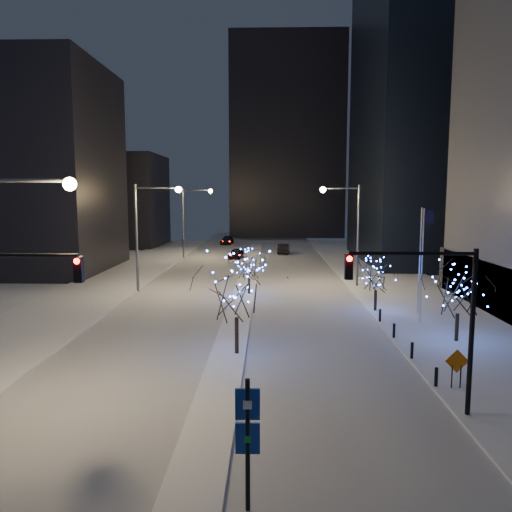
{
  "coord_description": "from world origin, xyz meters",
  "views": [
    {
      "loc": [
        2.33,
        -18.76,
        9.14
      ],
      "look_at": [
        1.44,
        14.47,
        5.0
      ],
      "focal_mm": 35.0,
      "sensor_mm": 36.0,
      "label": 1
    }
  ],
  "objects_px": {
    "street_lamp_w_far": "(190,213)",
    "holiday_tree_median_far": "(249,265)",
    "street_lamp_east": "(349,222)",
    "holiday_tree_plaza_far": "(376,276)",
    "car_far": "(227,240)",
    "traffic_signal_east": "(434,304)",
    "construction_sign": "(457,365)",
    "street_lamp_w_near": "(5,256)",
    "holiday_tree_plaza_near": "(459,291)",
    "car_mid": "(284,249)",
    "car_near": "(236,253)",
    "street_lamp_w_mid": "(147,223)",
    "holiday_tree_median_near": "(236,290)",
    "wayfinding_sign": "(248,431)"
  },
  "relations": [
    {
      "from": "street_lamp_w_far",
      "to": "holiday_tree_median_far",
      "type": "bearing_deg",
      "value": -70.18
    },
    {
      "from": "street_lamp_east",
      "to": "holiday_tree_plaza_far",
      "type": "distance_m",
      "value": 11.16
    },
    {
      "from": "street_lamp_w_far",
      "to": "car_far",
      "type": "bearing_deg",
      "value": 79.96
    },
    {
      "from": "traffic_signal_east",
      "to": "car_far",
      "type": "height_order",
      "value": "traffic_signal_east"
    },
    {
      "from": "car_far",
      "to": "holiday_tree_plaza_far",
      "type": "bearing_deg",
      "value": -68.15
    },
    {
      "from": "street_lamp_east",
      "to": "construction_sign",
      "type": "height_order",
      "value": "street_lamp_east"
    },
    {
      "from": "street_lamp_w_far",
      "to": "traffic_signal_east",
      "type": "xyz_separation_m",
      "value": [
        17.88,
        -51.0,
        -1.74
      ]
    },
    {
      "from": "holiday_tree_plaza_far",
      "to": "car_far",
      "type": "bearing_deg",
      "value": 106.95
    },
    {
      "from": "car_far",
      "to": "construction_sign",
      "type": "xyz_separation_m",
      "value": [
        16.46,
        -68.13,
        0.56
      ]
    },
    {
      "from": "street_lamp_w_near",
      "to": "construction_sign",
      "type": "distance_m",
      "value": 20.74
    },
    {
      "from": "holiday_tree_plaza_near",
      "to": "holiday_tree_plaza_far",
      "type": "distance_m",
      "value": 8.7
    },
    {
      "from": "car_mid",
      "to": "holiday_tree_plaza_far",
      "type": "xyz_separation_m",
      "value": [
        6.06,
        -38.32,
        2.06
      ]
    },
    {
      "from": "street_lamp_w_far",
      "to": "holiday_tree_median_far",
      "type": "xyz_separation_m",
      "value": [
        9.44,
        -26.19,
        -3.78
      ]
    },
    {
      "from": "car_near",
      "to": "holiday_tree_plaza_near",
      "type": "height_order",
      "value": "holiday_tree_plaza_near"
    },
    {
      "from": "street_lamp_w_mid",
      "to": "holiday_tree_median_near",
      "type": "relative_size",
      "value": 1.8
    },
    {
      "from": "street_lamp_w_far",
      "to": "holiday_tree_plaza_near",
      "type": "bearing_deg",
      "value": -60.65
    },
    {
      "from": "holiday_tree_median_far",
      "to": "holiday_tree_plaza_far",
      "type": "height_order",
      "value": "holiday_tree_median_far"
    },
    {
      "from": "traffic_signal_east",
      "to": "car_near",
      "type": "height_order",
      "value": "traffic_signal_east"
    },
    {
      "from": "car_far",
      "to": "holiday_tree_plaza_near",
      "type": "xyz_separation_m",
      "value": [
        19.29,
        -60.52,
        2.55
      ]
    },
    {
      "from": "holiday_tree_median_near",
      "to": "holiday_tree_median_far",
      "type": "relative_size",
      "value": 1.38
    },
    {
      "from": "holiday_tree_median_near",
      "to": "car_far",
      "type": "bearing_deg",
      "value": 95.34
    },
    {
      "from": "car_far",
      "to": "holiday_tree_median_far",
      "type": "bearing_deg",
      "value": -77.8
    },
    {
      "from": "holiday_tree_plaza_near",
      "to": "holiday_tree_median_far",
      "type": "bearing_deg",
      "value": 132.91
    },
    {
      "from": "street_lamp_w_mid",
      "to": "car_near",
      "type": "relative_size",
      "value": 2.42
    },
    {
      "from": "car_mid",
      "to": "holiday_tree_median_near",
      "type": "height_order",
      "value": "holiday_tree_median_near"
    },
    {
      "from": "car_mid",
      "to": "street_lamp_east",
      "type": "bearing_deg",
      "value": 106.81
    },
    {
      "from": "street_lamp_w_near",
      "to": "street_lamp_east",
      "type": "bearing_deg",
      "value": 55.81
    },
    {
      "from": "traffic_signal_east",
      "to": "holiday_tree_median_far",
      "type": "xyz_separation_m",
      "value": [
        -8.44,
        24.82,
        -2.04
      ]
    },
    {
      "from": "holiday_tree_median_far",
      "to": "car_far",
      "type": "bearing_deg",
      "value": 97.3
    },
    {
      "from": "car_far",
      "to": "holiday_tree_median_near",
      "type": "bearing_deg",
      "value": -79.77
    },
    {
      "from": "street_lamp_w_near",
      "to": "car_far",
      "type": "xyz_separation_m",
      "value": [
        3.53,
        69.93,
        -5.79
      ]
    },
    {
      "from": "construction_sign",
      "to": "traffic_signal_east",
      "type": "bearing_deg",
      "value": -128.18
    },
    {
      "from": "street_lamp_east",
      "to": "wayfinding_sign",
      "type": "height_order",
      "value": "street_lamp_east"
    },
    {
      "from": "street_lamp_w_near",
      "to": "holiday_tree_plaza_near",
      "type": "xyz_separation_m",
      "value": [
        22.82,
        9.41,
        -3.24
      ]
    },
    {
      "from": "street_lamp_w_mid",
      "to": "wayfinding_sign",
      "type": "relative_size",
      "value": 2.52
    },
    {
      "from": "street_lamp_w_near",
      "to": "holiday_tree_plaza_far",
      "type": "relative_size",
      "value": 2.48
    },
    {
      "from": "car_far",
      "to": "construction_sign",
      "type": "height_order",
      "value": "construction_sign"
    },
    {
      "from": "holiday_tree_median_near",
      "to": "holiday_tree_plaza_far",
      "type": "height_order",
      "value": "holiday_tree_median_near"
    },
    {
      "from": "holiday_tree_plaza_far",
      "to": "holiday_tree_plaza_near",
      "type": "bearing_deg",
      "value": -67.7
    },
    {
      "from": "street_lamp_east",
      "to": "wayfinding_sign",
      "type": "xyz_separation_m",
      "value": [
        -8.35,
        -35.31,
        -4.01
      ]
    },
    {
      "from": "street_lamp_w_near",
      "to": "holiday_tree_median_near",
      "type": "distance_m",
      "value": 11.86
    },
    {
      "from": "street_lamp_w_near",
      "to": "car_far",
      "type": "height_order",
      "value": "street_lamp_w_near"
    },
    {
      "from": "street_lamp_east",
      "to": "holiday_tree_plaza_near",
      "type": "bearing_deg",
      "value": -78.44
    },
    {
      "from": "street_lamp_w_far",
      "to": "holiday_tree_median_near",
      "type": "height_order",
      "value": "street_lamp_w_far"
    },
    {
      "from": "holiday_tree_plaza_near",
      "to": "street_lamp_w_near",
      "type": "bearing_deg",
      "value": -157.58
    },
    {
      "from": "street_lamp_w_near",
      "to": "holiday_tree_plaza_far",
      "type": "height_order",
      "value": "street_lamp_w_near"
    },
    {
      "from": "street_lamp_w_mid",
      "to": "holiday_tree_median_far",
      "type": "relative_size",
      "value": 2.48
    },
    {
      "from": "car_far",
      "to": "traffic_signal_east",
      "type": "bearing_deg",
      "value": -73.67
    },
    {
      "from": "holiday_tree_plaza_near",
      "to": "car_near",
      "type": "bearing_deg",
      "value": 111.92
    },
    {
      "from": "holiday_tree_median_far",
      "to": "street_lamp_w_far",
      "type": "bearing_deg",
      "value": 109.82
    }
  ]
}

